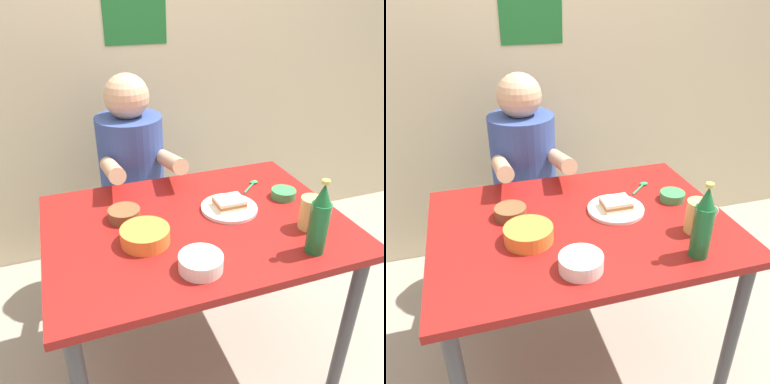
% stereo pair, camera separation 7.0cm
% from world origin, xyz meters
% --- Properties ---
extents(ground_plane, '(6.00, 6.00, 0.00)m').
position_xyz_m(ground_plane, '(0.00, 0.00, 0.00)').
color(ground_plane, gray).
extents(wall_back, '(4.40, 0.09, 2.60)m').
position_xyz_m(wall_back, '(0.00, 1.05, 1.30)').
color(wall_back, beige).
rests_on(wall_back, ground).
extents(dining_table, '(1.10, 0.80, 0.74)m').
position_xyz_m(dining_table, '(0.00, 0.00, 0.65)').
color(dining_table, maroon).
rests_on(dining_table, ground).
extents(stool, '(0.34, 0.34, 0.45)m').
position_xyz_m(stool, '(-0.11, 0.63, 0.35)').
color(stool, '#4C4C51').
rests_on(stool, ground).
extents(person_seated, '(0.33, 0.56, 0.72)m').
position_xyz_m(person_seated, '(-0.11, 0.62, 0.77)').
color(person_seated, '#33478C').
rests_on(person_seated, stool).
extents(plate_orange, '(0.22, 0.22, 0.01)m').
position_xyz_m(plate_orange, '(0.15, 0.04, 0.75)').
color(plate_orange, silver).
rests_on(plate_orange, dining_table).
extents(sandwich, '(0.11, 0.09, 0.04)m').
position_xyz_m(sandwich, '(0.15, 0.04, 0.77)').
color(sandwich, beige).
rests_on(sandwich, plate_orange).
extents(beer_mug, '(0.13, 0.08, 0.12)m').
position_xyz_m(beer_mug, '(0.37, -0.17, 0.80)').
color(beer_mug, '#D1BC66').
rests_on(beer_mug, dining_table).
extents(beer_bottle, '(0.06, 0.06, 0.26)m').
position_xyz_m(beer_bottle, '(0.30, -0.30, 0.86)').
color(beer_bottle, '#19602D').
rests_on(beer_bottle, dining_table).
extents(rice_bowl_white, '(0.14, 0.14, 0.05)m').
position_xyz_m(rice_bowl_white, '(-0.08, -0.26, 0.77)').
color(rice_bowl_white, silver).
rests_on(rice_bowl_white, dining_table).
extents(soup_bowl_orange, '(0.17, 0.17, 0.05)m').
position_xyz_m(soup_bowl_orange, '(-0.21, -0.06, 0.77)').
color(soup_bowl_orange, orange).
rests_on(soup_bowl_orange, dining_table).
extents(dip_bowl_green, '(0.10, 0.10, 0.03)m').
position_xyz_m(dip_bowl_green, '(0.40, 0.06, 0.76)').
color(dip_bowl_green, '#388C4C').
rests_on(dip_bowl_green, dining_table).
extents(condiment_bowl_brown, '(0.12, 0.12, 0.04)m').
position_xyz_m(condiment_bowl_brown, '(-0.25, 0.11, 0.76)').
color(condiment_bowl_brown, brown).
rests_on(condiment_bowl_brown, dining_table).
extents(spoon, '(0.10, 0.09, 0.01)m').
position_xyz_m(spoon, '(0.33, 0.20, 0.75)').
color(spoon, '#26A559').
rests_on(spoon, dining_table).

